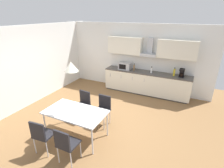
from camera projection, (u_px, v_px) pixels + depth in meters
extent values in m
cube|color=brown|center=(98.00, 120.00, 5.35)|extent=(7.94, 8.37, 0.02)
cube|color=white|center=(131.00, 57.00, 7.21)|extent=(6.35, 0.10, 2.67)
cube|color=white|center=(28.00, 67.00, 5.92)|extent=(0.10, 6.70, 2.67)
cube|color=#333333|center=(145.00, 92.00, 7.10)|extent=(3.19, 0.56, 0.05)
cube|color=silver|center=(146.00, 83.00, 6.93)|extent=(3.33, 0.60, 0.81)
cube|color=#4C4742|center=(147.00, 73.00, 6.78)|extent=(3.35, 0.62, 0.03)
cube|color=silver|center=(110.00, 75.00, 7.17)|extent=(0.01, 0.01, 0.14)
cube|color=silver|center=(121.00, 77.00, 6.98)|extent=(0.01, 0.01, 0.14)
cube|color=silver|center=(132.00, 78.00, 6.79)|extent=(0.01, 0.01, 0.14)
cube|color=silver|center=(144.00, 80.00, 6.60)|extent=(0.01, 0.01, 0.14)
cube|color=silver|center=(149.00, 64.00, 6.91)|extent=(3.33, 0.02, 0.54)
cube|color=silver|center=(125.00, 45.00, 6.92)|extent=(1.36, 0.34, 0.66)
cube|color=silver|center=(177.00, 49.00, 6.13)|extent=(1.36, 0.34, 0.66)
cube|color=#B7BABF|center=(149.00, 55.00, 6.61)|extent=(0.61, 0.40, 0.10)
cube|color=#B7BABF|center=(150.00, 46.00, 6.59)|extent=(0.20, 0.16, 0.61)
cube|color=#ADADB2|center=(125.00, 66.00, 7.09)|extent=(0.48, 0.34, 0.28)
cube|color=black|center=(122.00, 67.00, 6.96)|extent=(0.29, 0.01, 0.20)
cube|color=black|center=(181.00, 77.00, 6.26)|extent=(0.18, 0.18, 0.02)
cylinder|color=black|center=(181.00, 75.00, 6.23)|extent=(0.12, 0.12, 0.12)
cube|color=black|center=(182.00, 72.00, 6.26)|extent=(0.16, 0.08, 0.30)
cube|color=black|center=(182.00, 70.00, 6.16)|extent=(0.18, 0.16, 0.06)
cylinder|color=white|center=(151.00, 70.00, 6.64)|extent=(0.07, 0.07, 0.21)
cylinder|color=black|center=(152.00, 67.00, 6.59)|extent=(0.03, 0.03, 0.05)
cylinder|color=brown|center=(134.00, 68.00, 6.88)|extent=(0.06, 0.06, 0.25)
cylinder|color=black|center=(134.00, 64.00, 6.82)|extent=(0.02, 0.02, 0.05)
cylinder|color=yellow|center=(174.00, 72.00, 6.34)|extent=(0.07, 0.07, 0.25)
cylinder|color=black|center=(175.00, 68.00, 6.28)|extent=(0.03, 0.03, 0.06)
cube|color=white|center=(75.00, 112.00, 4.35)|extent=(1.53, 0.86, 0.04)
cylinder|color=silver|center=(45.00, 125.00, 4.47)|extent=(0.04, 0.04, 0.71)
cylinder|color=silver|center=(92.00, 142.00, 3.90)|extent=(0.04, 0.04, 0.71)
cylinder|color=silver|center=(64.00, 112.00, 5.08)|extent=(0.04, 0.04, 0.71)
cylinder|color=silver|center=(107.00, 124.00, 4.52)|extent=(0.04, 0.04, 0.71)
cube|color=black|center=(69.00, 143.00, 3.71)|extent=(0.40, 0.40, 0.04)
cube|color=black|center=(62.00, 140.00, 3.48)|extent=(0.38, 0.04, 0.40)
cylinder|color=silver|center=(68.00, 145.00, 4.01)|extent=(0.02, 0.02, 0.43)
cylinder|color=silver|center=(81.00, 149.00, 3.87)|extent=(0.02, 0.02, 0.43)
cylinder|color=silver|center=(58.00, 155.00, 3.73)|extent=(0.02, 0.02, 0.43)
cylinder|color=silver|center=(71.00, 160.00, 3.59)|extent=(0.02, 0.02, 0.43)
cube|color=black|center=(102.00, 111.00, 4.93)|extent=(0.42, 0.42, 0.04)
cube|color=black|center=(105.00, 102.00, 4.99)|extent=(0.38, 0.06, 0.40)
cylinder|color=silver|center=(104.00, 123.00, 4.80)|extent=(0.02, 0.02, 0.43)
cylinder|color=silver|center=(94.00, 120.00, 4.95)|extent=(0.02, 0.02, 0.43)
cylinder|color=silver|center=(110.00, 117.00, 5.08)|extent=(0.02, 0.02, 0.43)
cylinder|color=silver|center=(100.00, 114.00, 5.23)|extent=(0.02, 0.02, 0.43)
cube|color=black|center=(81.00, 106.00, 5.20)|extent=(0.44, 0.44, 0.04)
cube|color=black|center=(85.00, 97.00, 5.26)|extent=(0.38, 0.08, 0.40)
cylinder|color=silver|center=(83.00, 117.00, 5.07)|extent=(0.02, 0.02, 0.43)
cylinder|color=silver|center=(74.00, 114.00, 5.24)|extent=(0.02, 0.02, 0.43)
cylinder|color=silver|center=(90.00, 112.00, 5.34)|extent=(0.02, 0.02, 0.43)
cylinder|color=silver|center=(81.00, 109.00, 5.51)|extent=(0.02, 0.02, 0.43)
cube|color=black|center=(45.00, 134.00, 3.99)|extent=(0.44, 0.44, 0.04)
cube|color=black|center=(37.00, 131.00, 3.75)|extent=(0.38, 0.08, 0.40)
cylinder|color=silver|center=(45.00, 136.00, 4.28)|extent=(0.02, 0.02, 0.43)
cylinder|color=silver|center=(57.00, 140.00, 4.17)|extent=(0.02, 0.02, 0.43)
cylinder|color=silver|center=(35.00, 146.00, 3.98)|extent=(0.02, 0.02, 0.43)
cylinder|color=silver|center=(47.00, 149.00, 3.87)|extent=(0.02, 0.02, 0.43)
cone|color=silver|center=(71.00, 67.00, 3.91)|extent=(0.32, 0.32, 0.22)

